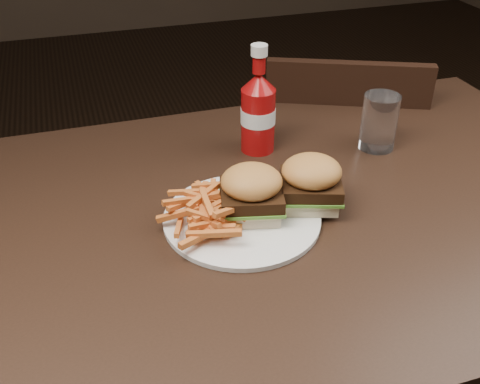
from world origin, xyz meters
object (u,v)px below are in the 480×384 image
object	(u,v)px
dining_table	(298,211)
ketchup_bottle	(258,122)
chair_far	(332,180)
tumbler	(379,122)
plate	(242,218)

from	to	relation	value
dining_table	ketchup_bottle	size ratio (longest dim) A/B	9.13
dining_table	ketchup_bottle	distance (m)	0.21
chair_far	tumbler	distance (m)	0.54
dining_table	tumbler	bearing A→B (deg)	31.23
chair_far	ketchup_bottle	size ratio (longest dim) A/B	2.97
dining_table	plate	xyz separation A→B (m)	(-0.11, -0.02, 0.03)
dining_table	plate	world-z (taller)	plate
tumbler	dining_table	bearing A→B (deg)	-148.77
plate	ketchup_bottle	size ratio (longest dim) A/B	1.94
dining_table	ketchup_bottle	xyz separation A→B (m)	(-0.01, 0.20, 0.08)
chair_far	plate	world-z (taller)	plate
tumbler	chair_far	bearing A→B (deg)	73.32
chair_far	tumbler	xyz separation A→B (m)	(-0.11, -0.37, 0.38)
ketchup_bottle	tumbler	bearing A→B (deg)	-15.50
chair_far	plate	xyz separation A→B (m)	(-0.44, -0.52, 0.33)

